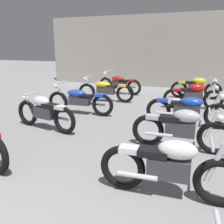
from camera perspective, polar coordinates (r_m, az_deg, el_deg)
name	(u,v)px	position (r m, az deg, el deg)	size (l,w,h in m)	color
back_wall	(169,51)	(13.01, 12.92, 13.44)	(13.27, 0.24, 3.60)	#9E998E
motorcycle_left_row_2	(44,112)	(6.42, -15.30, 0.11)	(1.96, 0.56, 0.88)	black
motorcycle_left_row_3	(79,100)	(7.67, -7.54, 2.82)	(2.17, 0.68, 0.97)	black
motorcycle_left_row_4	(105,90)	(9.39, -1.56, 5.14)	(2.17, 0.68, 0.97)	black
motorcycle_left_row_5	(119,83)	(11.10, 1.67, 6.64)	(2.14, 0.77, 0.97)	black
motorcycle_right_row_1	(169,167)	(3.52, 13.09, -12.14)	(1.97, 0.48, 0.88)	black
motorcycle_right_row_2	(181,128)	(5.13, 15.54, -3.59)	(1.97, 0.48, 0.88)	black
motorcycle_right_row_3	(187,109)	(6.77, 16.97, 0.68)	(2.17, 0.68, 0.97)	black
motorcycle_right_row_4	(194,95)	(8.70, 18.26, 3.66)	(1.95, 0.66, 0.88)	black
motorcycle_right_row_5	(196,87)	(10.48, 18.80, 5.41)	(1.97, 0.53, 0.88)	black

